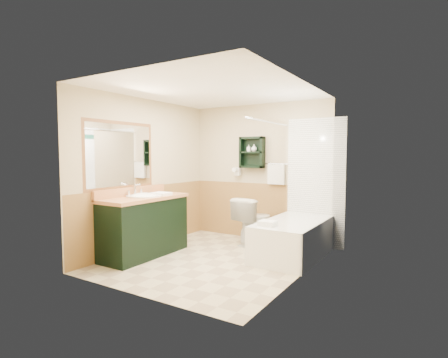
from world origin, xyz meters
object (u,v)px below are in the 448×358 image
at_px(wall_shelf, 252,152).
at_px(soap_bottle_a, 249,150).
at_px(vanity_book, 149,188).
at_px(hair_dryer, 238,172).
at_px(soap_bottle_b, 254,149).
at_px(toilet, 254,221).
at_px(vanity, 144,226).
at_px(bathtub, 293,239).

xyz_separation_m(wall_shelf, soap_bottle_a, (-0.06, -0.01, 0.04)).
bearing_deg(soap_bottle_a, vanity_book, -124.08).
xyz_separation_m(hair_dryer, soap_bottle_a, (0.24, -0.03, 0.39)).
bearing_deg(soap_bottle_b, toilet, -61.47).
bearing_deg(wall_shelf, toilet, -55.40).
bearing_deg(toilet, vanity, 62.04).
xyz_separation_m(wall_shelf, vanity, (-0.89, -1.76, -1.10)).
height_order(hair_dryer, toilet, hair_dryer).
bearing_deg(hair_dryer, wall_shelf, -4.76).
bearing_deg(wall_shelf, vanity_book, -125.57).
relative_size(vanity, soap_bottle_a, 11.65).
relative_size(hair_dryer, vanity_book, 1.20).
bearing_deg(bathtub, wall_shelf, 146.82).
distance_m(wall_shelf, toilet, 1.21).
bearing_deg(toilet, wall_shelf, -47.03).
distance_m(wall_shelf, vanity, 2.27).
bearing_deg(soap_bottle_a, bathtub, -31.50).
relative_size(vanity_book, soap_bottle_b, 1.55).
bearing_deg(soap_bottle_b, hair_dryer, 175.02).
relative_size(hair_dryer, vanity, 0.17).
xyz_separation_m(hair_dryer, toilet, (0.49, -0.31, -0.81)).
bearing_deg(vanity, hair_dryer, 71.61).
xyz_separation_m(hair_dryer, soap_bottle_b, (0.34, -0.03, 0.42)).
bearing_deg(bathtub, hair_dryer, 152.31).
height_order(wall_shelf, toilet, wall_shelf).
bearing_deg(soap_bottle_a, wall_shelf, 4.72).
distance_m(vanity, soap_bottle_a, 2.26).
relative_size(hair_dryer, bathtub, 0.16).
relative_size(vanity, soap_bottle_b, 10.86).
height_order(bathtub, toilet, toilet).
distance_m(hair_dryer, soap_bottle_a, 0.46).
xyz_separation_m(bathtub, vanity_book, (-2.08, -0.81, 0.72)).
xyz_separation_m(toilet, soap_bottle_b, (-0.15, 0.28, 1.23)).
xyz_separation_m(toilet, soap_bottle_a, (-0.26, 0.28, 1.20)).
xyz_separation_m(vanity_book, soap_bottle_a, (1.00, 1.48, 0.60)).
height_order(hair_dryer, bathtub, hair_dryer).
relative_size(hair_dryer, soap_bottle_b, 1.85).
height_order(wall_shelf, bathtub, wall_shelf).
relative_size(wall_shelf, soap_bottle_a, 4.56).
height_order(toilet, soap_bottle_a, soap_bottle_a).
height_order(bathtub, soap_bottle_b, soap_bottle_b).
bearing_deg(hair_dryer, bathtub, -27.69).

